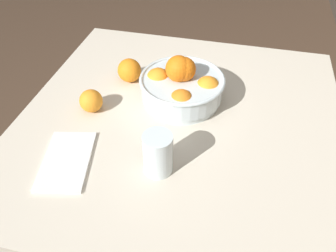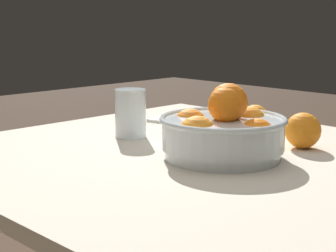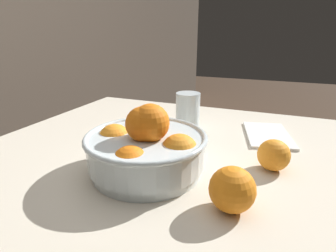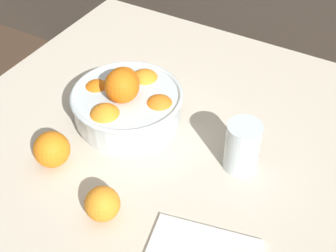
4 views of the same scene
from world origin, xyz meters
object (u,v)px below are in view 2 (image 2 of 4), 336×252
object	(u,v)px
juice_glass	(131,116)
orange_loose_front	(255,119)
fruit_bowl	(223,131)
orange_loose_near_bowl	(303,131)

from	to	relation	value
juice_glass	orange_loose_front	bearing A→B (deg)	-125.06
fruit_bowl	orange_loose_front	world-z (taller)	fruit_bowl
orange_loose_front	juice_glass	bearing A→B (deg)	54.94
juice_glass	orange_loose_front	xyz separation A→B (m)	(-0.19, -0.27, -0.02)
orange_loose_near_bowl	orange_loose_front	world-z (taller)	orange_loose_near_bowl
fruit_bowl	orange_loose_near_bowl	world-z (taller)	fruit_bowl
orange_loose_near_bowl	orange_loose_front	xyz separation A→B (m)	(0.19, -0.07, -0.00)
juice_glass	orange_loose_front	size ratio (longest dim) A/B	1.65
juice_glass	fruit_bowl	bearing A→B (deg)	-179.98
juice_glass	orange_loose_near_bowl	bearing A→B (deg)	-151.58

